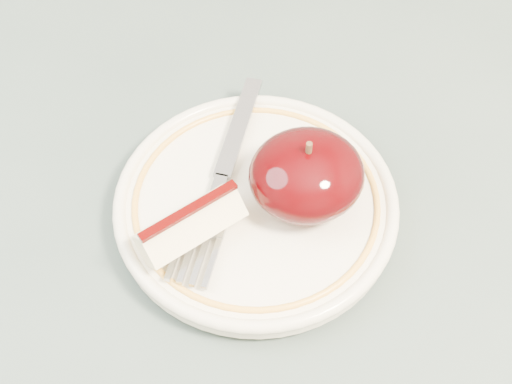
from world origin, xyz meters
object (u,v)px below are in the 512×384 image
object	(u,v)px
table	(244,382)
fork	(221,178)
plate	(256,204)
apple_half	(306,175)

from	to	relation	value
table	fork	world-z (taller)	fork
plate	fork	world-z (taller)	fork
plate	apple_half	bearing A→B (deg)	-9.44
table	fork	distance (m)	0.15
table	fork	bearing A→B (deg)	81.82
plate	apple_half	world-z (taller)	apple_half
table	apple_half	xyz separation A→B (m)	(0.06, 0.07, 0.13)
table	apple_half	bearing A→B (deg)	48.65
apple_half	fork	xyz separation A→B (m)	(-0.05, 0.03, -0.02)
plate	apple_half	distance (m)	0.04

